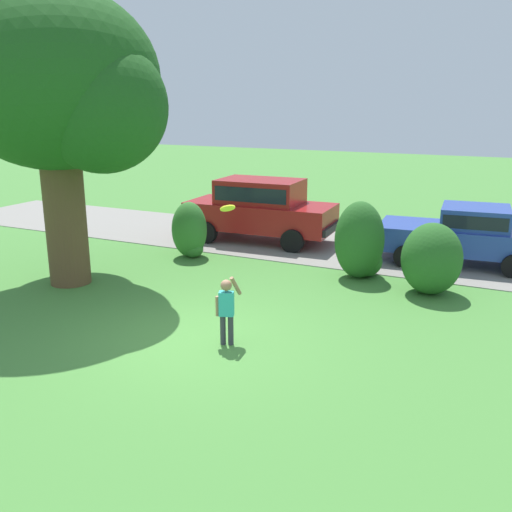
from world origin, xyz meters
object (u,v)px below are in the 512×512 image
parked_sedan (465,233)px  child_thrower (227,306)px  oak_tree_large (64,91)px  frisbee (228,208)px  parked_suv (260,207)px

parked_sedan → child_thrower: 8.00m
oak_tree_large → frisbee: oak_tree_large is taller
oak_tree_large → parked_sedan: size_ratio=1.47×
parked_sedan → frisbee: (-3.57, -6.56, 1.47)m
parked_suv → frisbee: frisbee is taller
child_thrower → frisbee: bearing=115.7°
parked_sedan → parked_suv: size_ratio=0.95×
child_thrower → frisbee: frisbee is taller
oak_tree_large → parked_suv: (2.19, 5.58, -3.35)m
parked_suv → child_thrower: size_ratio=3.71×
frisbee → parked_suv: bearing=110.3°
child_thrower → parked_suv: bearing=110.9°
parked_sedan → frisbee: bearing=-118.5°
parked_suv → child_thrower: (2.78, -7.28, -0.36)m
parked_sedan → parked_suv: bearing=-179.5°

